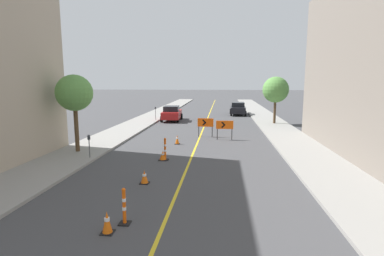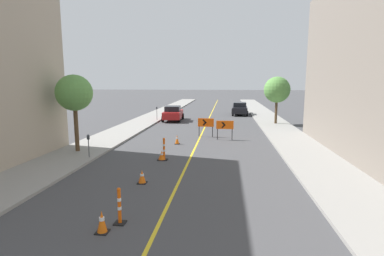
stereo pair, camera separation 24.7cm
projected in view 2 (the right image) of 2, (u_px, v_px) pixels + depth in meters
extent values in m
cube|color=gold|center=(209.00, 119.00, 33.81)|extent=(0.12, 69.20, 0.01)
cube|color=gray|center=(152.00, 117.00, 34.53)|extent=(3.10, 69.20, 0.13)
cube|color=gray|center=(268.00, 119.00, 33.06)|extent=(3.10, 69.20, 0.13)
cube|color=black|center=(102.00, 232.00, 8.35)|extent=(0.35, 0.35, 0.03)
cone|color=orange|center=(102.00, 221.00, 8.30)|extent=(0.28, 0.28, 0.60)
cylinder|color=white|center=(102.00, 219.00, 8.29)|extent=(0.15, 0.15, 0.10)
cube|color=black|center=(142.00, 183.00, 12.40)|extent=(0.38, 0.38, 0.03)
cone|color=orange|center=(142.00, 176.00, 12.36)|extent=(0.30, 0.30, 0.52)
cylinder|color=white|center=(142.00, 175.00, 12.35)|extent=(0.16, 0.16, 0.08)
cube|color=black|center=(162.00, 160.00, 16.05)|extent=(0.46, 0.46, 0.03)
cone|color=orange|center=(162.00, 155.00, 16.01)|extent=(0.37, 0.37, 0.48)
cylinder|color=white|center=(162.00, 154.00, 16.01)|extent=(0.19, 0.19, 0.08)
cube|color=black|center=(177.00, 144.00, 20.12)|extent=(0.33, 0.33, 0.03)
cone|color=orange|center=(177.00, 139.00, 20.07)|extent=(0.26, 0.26, 0.60)
cylinder|color=white|center=(177.00, 138.00, 20.06)|extent=(0.14, 0.14, 0.10)
cube|color=black|center=(120.00, 223.00, 8.88)|extent=(0.33, 0.33, 0.04)
cylinder|color=#EF560C|center=(119.00, 207.00, 8.80)|extent=(0.10, 0.10, 0.99)
cylinder|color=white|center=(120.00, 208.00, 8.81)|extent=(0.12, 0.12, 0.10)
cylinder|color=white|center=(119.00, 200.00, 8.77)|extent=(0.12, 0.12, 0.10)
sphere|color=#EF560C|center=(119.00, 189.00, 8.72)|extent=(0.11, 0.11, 0.11)
cube|color=black|center=(164.00, 160.00, 16.05)|extent=(0.36, 0.36, 0.04)
cylinder|color=#EF560C|center=(164.00, 149.00, 15.96)|extent=(0.11, 0.11, 1.08)
cylinder|color=white|center=(164.00, 150.00, 15.97)|extent=(0.13, 0.13, 0.11)
cylinder|color=white|center=(164.00, 145.00, 15.93)|extent=(0.13, 0.13, 0.11)
sphere|color=#EF560C|center=(164.00, 139.00, 15.88)|extent=(0.12, 0.12, 0.12)
cube|color=#EF560C|center=(206.00, 123.00, 22.61)|extent=(1.20, 0.14, 0.64)
cube|color=black|center=(205.00, 121.00, 22.57)|extent=(0.31, 0.04, 0.31)
cube|color=black|center=(205.00, 124.00, 22.60)|extent=(0.31, 0.04, 0.31)
cylinder|color=black|center=(199.00, 132.00, 22.78)|extent=(0.06, 0.06, 0.77)
cylinder|color=black|center=(213.00, 132.00, 22.67)|extent=(0.06, 0.06, 0.77)
cube|color=#EF560C|center=(225.00, 125.00, 21.44)|extent=(1.24, 0.11, 0.60)
cube|color=black|center=(224.00, 124.00, 21.40)|extent=(0.30, 0.03, 0.30)
cube|color=black|center=(224.00, 126.00, 21.42)|extent=(0.30, 0.03, 0.30)
cylinder|color=black|center=(217.00, 134.00, 21.61)|extent=(0.06, 0.06, 0.79)
cylinder|color=black|center=(232.00, 135.00, 21.49)|extent=(0.06, 0.06, 0.79)
cube|color=maroon|center=(173.00, 114.00, 32.01)|extent=(2.05, 4.40, 0.72)
cube|color=black|center=(173.00, 109.00, 31.70)|extent=(1.64, 2.02, 0.55)
cylinder|color=black|center=(168.00, 116.00, 33.47)|extent=(0.26, 0.65, 0.64)
cylinder|color=black|center=(183.00, 116.00, 33.27)|extent=(0.26, 0.65, 0.64)
cylinder|color=black|center=(163.00, 119.00, 30.85)|extent=(0.26, 0.65, 0.64)
cylinder|color=black|center=(179.00, 119.00, 30.66)|extent=(0.26, 0.65, 0.64)
cube|color=black|center=(240.00, 109.00, 37.51)|extent=(1.94, 4.36, 0.72)
cube|color=black|center=(240.00, 105.00, 37.20)|extent=(1.59, 1.98, 0.55)
cylinder|color=black|center=(232.00, 111.00, 38.97)|extent=(0.24, 0.65, 0.64)
cylinder|color=black|center=(246.00, 111.00, 38.77)|extent=(0.24, 0.65, 0.64)
cylinder|color=black|center=(233.00, 113.00, 36.35)|extent=(0.24, 0.65, 0.64)
cylinder|color=black|center=(247.00, 114.00, 36.16)|extent=(0.24, 0.65, 0.64)
cylinder|color=#4C4C51|center=(89.00, 148.00, 16.05)|extent=(0.05, 0.05, 0.97)
cube|color=#33383D|center=(88.00, 137.00, 15.96)|extent=(0.12, 0.10, 0.22)
sphere|color=#33383D|center=(88.00, 135.00, 15.94)|extent=(0.11, 0.11, 0.11)
cylinder|color=#4C4C51|center=(157.00, 115.00, 31.72)|extent=(0.05, 0.05, 1.12)
cube|color=#33383D|center=(157.00, 108.00, 31.62)|extent=(0.12, 0.10, 0.22)
sphere|color=#33383D|center=(157.00, 107.00, 31.60)|extent=(0.11, 0.11, 0.11)
cylinder|color=#4C3823|center=(76.00, 129.00, 17.41)|extent=(0.24, 0.24, 2.62)
sphere|color=#568E42|center=(74.00, 93.00, 17.09)|extent=(2.07, 2.07, 2.07)
cylinder|color=#4C3823|center=(276.00, 111.00, 28.95)|extent=(0.24, 0.24, 2.32)
sphere|color=#568E42|center=(277.00, 90.00, 28.63)|extent=(2.49, 2.49, 2.49)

